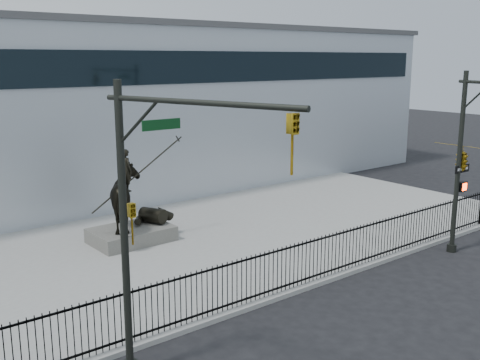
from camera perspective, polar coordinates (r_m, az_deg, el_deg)
ground at (r=18.30m, az=9.51°, el=-11.90°), size 120.00×120.00×0.00m
plaza at (r=23.19m, az=-3.45°, el=-6.27°), size 30.00×12.00×0.15m
building at (r=33.62m, az=-16.46°, el=6.75°), size 44.00×14.00×9.00m
picket_fence at (r=18.75m, az=6.76°, el=-8.23°), size 22.10×0.10×1.50m
statue_plinth at (r=23.27m, az=-10.97°, el=-5.46°), size 3.15×2.19×0.59m
equestrian_statue at (r=22.89m, az=-10.99°, el=-1.81°), size 4.00×2.50×3.39m
traffic_signal_left at (r=12.41m, az=-9.03°, el=-3.83°), size 1.52×4.84×7.00m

